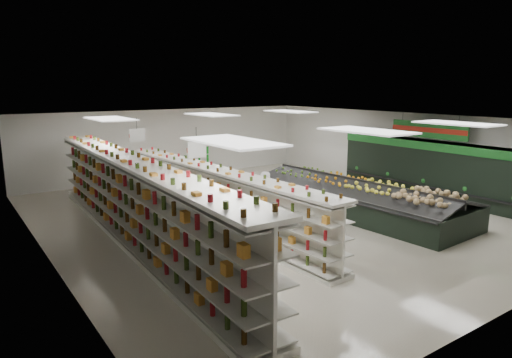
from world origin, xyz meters
TOP-DOWN VIEW (x-y plane):
  - floor at (0.00, 0.00)m, footprint 16.00×16.00m
  - ceiling at (0.00, 0.00)m, footprint 14.00×16.00m
  - wall_back at (0.00, 8.00)m, footprint 14.00×0.02m
  - wall_left at (-7.00, 0.00)m, footprint 0.02×16.00m
  - wall_right at (7.00, 0.00)m, footprint 0.02×16.00m
  - produce_wall_case at (6.53, -1.50)m, footprint 0.93×8.00m
  - aisle_sign_near at (-3.80, -2.00)m, footprint 0.52×0.06m
  - aisle_sign_far at (-3.80, 2.00)m, footprint 0.52×0.06m
  - hortifruti_banner at (6.25, -1.50)m, footprint 0.12×3.20m
  - gondola_left at (-4.75, -0.05)m, footprint 1.52×13.50m
  - gondola_center at (-2.16, 0.02)m, footprint 1.22×10.56m
  - produce_island at (2.63, -1.35)m, footprint 3.22×7.94m
  - soda_endcap at (0.38, 6.09)m, footprint 1.31×1.04m
  - shopper_main at (-1.00, -0.94)m, footprint 0.71×0.53m
  - shopper_background at (-3.09, 4.76)m, footprint 0.74×0.95m

SIDE VIEW (x-z plane):
  - floor at x=0.00m, z-range 0.00..0.00m
  - produce_island at x=2.63m, z-range -0.05..1.11m
  - soda_endcap at x=0.38m, z-range -0.02..1.46m
  - gondola_center at x=-2.16m, z-range -0.07..1.75m
  - shopper_background at x=-3.09m, z-range 0.00..1.73m
  - shopper_main at x=-1.00m, z-range 0.00..1.75m
  - gondola_left at x=-4.75m, z-range -0.10..2.24m
  - produce_wall_case at x=6.53m, z-range 0.14..2.34m
  - wall_back at x=0.00m, z-range 0.00..3.20m
  - wall_left at x=-7.00m, z-range 0.00..3.20m
  - wall_right at x=7.00m, z-range 0.00..3.20m
  - hortifruti_banner at x=6.25m, z-range 2.18..3.13m
  - aisle_sign_near at x=-3.80m, z-range 2.38..3.13m
  - aisle_sign_far at x=-3.80m, z-range 2.38..3.13m
  - ceiling at x=0.00m, z-range 3.19..3.21m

